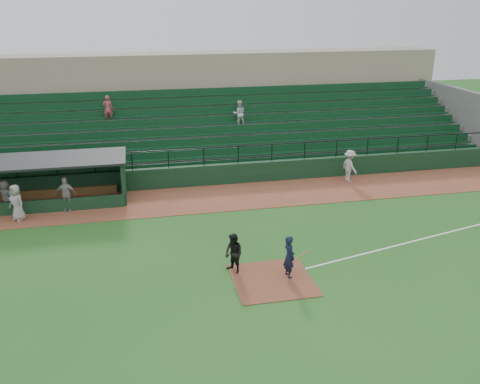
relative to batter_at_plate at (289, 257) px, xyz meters
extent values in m
plane|color=#21541B|center=(-0.68, 0.86, -0.86)|extent=(90.00, 90.00, 0.00)
cube|color=brown|center=(-0.68, 8.86, -0.85)|extent=(40.00, 4.00, 0.03)
cube|color=brown|center=(-0.68, -0.14, -0.85)|extent=(3.00, 3.00, 0.03)
cube|color=white|center=(7.32, 2.06, -0.86)|extent=(17.49, 4.44, 0.01)
cube|color=black|center=(-0.68, 11.06, -0.26)|extent=(36.00, 0.35, 1.20)
cylinder|color=black|center=(-0.68, 11.06, 1.34)|extent=(36.00, 0.06, 0.06)
cube|color=#63635E|center=(-0.68, 15.96, 0.94)|extent=(36.00, 9.00, 3.60)
cube|color=#0F381C|center=(-0.68, 15.46, 1.39)|extent=(34.56, 8.00, 4.05)
cube|color=#63635E|center=(17.32, 16.01, 1.24)|extent=(0.35, 9.50, 4.20)
cube|color=gray|center=(-0.68, 22.46, 2.34)|extent=(38.00, 3.00, 6.40)
cube|color=#63635E|center=(-0.68, 20.46, 2.84)|extent=(36.00, 2.00, 0.20)
imported|color=silver|center=(1.37, 15.76, 2.24)|extent=(0.83, 0.64, 1.70)
imported|color=#A43C48|center=(-6.98, 16.76, 2.69)|extent=(0.62, 0.41, 1.71)
cube|color=black|center=(-10.43, 11.26, 0.29)|extent=(8.50, 0.20, 2.30)
cube|color=black|center=(-6.18, 9.96, 0.29)|extent=(0.20, 2.60, 2.30)
cube|color=black|center=(-10.43, 9.96, 1.50)|extent=(8.90, 3.20, 0.12)
cube|color=olive|center=(-10.43, 10.86, -0.61)|extent=(7.65, 0.40, 0.50)
cube|color=black|center=(-10.43, 8.61, -0.51)|extent=(8.50, 0.12, 0.70)
imported|color=black|center=(0.00, 0.00, 0.00)|extent=(0.52, 0.69, 1.73)
cylinder|color=olive|center=(0.40, -0.20, 0.09)|extent=(0.79, 0.34, 0.35)
imported|color=black|center=(-2.00, 0.78, -0.05)|extent=(0.94, 0.99, 1.63)
imported|color=#A9A49E|center=(6.72, 9.89, 0.11)|extent=(0.94, 1.34, 1.89)
imported|color=gray|center=(-9.02, 8.61, 0.06)|extent=(1.10, 0.60, 1.78)
imported|color=gray|center=(-11.21, 7.89, 0.07)|extent=(1.04, 1.01, 1.81)
imported|color=#98948E|center=(-11.98, 9.32, -0.02)|extent=(1.55, 1.17, 1.63)
camera|label=1|loc=(-5.44, -16.59, 9.14)|focal=38.27mm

